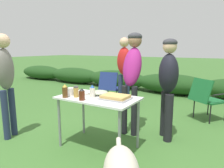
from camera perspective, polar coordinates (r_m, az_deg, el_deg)
The scene contains 17 objects.
ground_plane at distance 3.04m, azimuth -3.82°, elevation -17.43°, with size 60.00×60.00×0.00m, color #3D6B2D.
shrub_hedge at distance 6.51m, azimuth 16.79°, elevation 0.01°, with size 14.40×0.90×0.62m.
folding_table at distance 2.79m, azimuth -3.98°, elevation -5.28°, with size 1.10×0.64×0.74m.
food_tray at distance 2.65m, azimuth 0.98°, elevation -3.80°, with size 0.39×0.30×0.06m.
plate_stack at distance 2.97m, azimuth -8.63°, elevation -2.59°, with size 0.25×0.25×0.03m, color white.
mixing_bowl at distance 2.91m, azimuth -3.60°, elevation -2.45°, with size 0.25×0.25×0.06m, color #ADBC99.
paper_cup_stack at distance 2.89m, azimuth -11.71°, elevation -2.19°, with size 0.08×0.08×0.12m, color white.
beer_bottle at distance 2.80m, azimuth -13.29°, elevation -1.99°, with size 0.07×0.07×0.19m.
bbq_sauce_bottle at distance 2.62m, azimuth -8.61°, elevation -2.96°, with size 0.08×0.08×0.16m.
mayo_bottle at distance 2.74m, azimuth -5.64°, elevation -2.15°, with size 0.08×0.08×0.18m.
spice_jar at distance 2.80m, azimuth -10.25°, elevation -2.18°, with size 0.07×0.07×0.15m.
standing_person_in_dark_puffer at distance 3.27m, azimuth 5.82°, elevation 4.43°, with size 0.36×0.48×1.66m.
standing_person_in_navy_coat at distance 3.46m, azimuth -28.13°, elevation 2.19°, with size 0.32×0.37×1.62m.
standing_person_in_olive_jacket at distance 4.67m, azimuth 3.46°, elevation 5.17°, with size 0.36×0.27×1.65m.
standing_person_in_gray_fleece at distance 3.14m, azimuth 15.75°, elevation 1.24°, with size 0.45×0.48×1.55m.
camp_chair_green_behind_table at distance 4.32m, azimuth 25.33°, elevation -3.38°, with size 0.72×0.75×0.83m.
camp_chair_near_hedge at distance 5.05m, azimuth -0.43°, elevation -0.55°, with size 0.56×0.66×0.83m.
Camera 1 is at (1.55, -2.20, 1.40)m, focal length 32.00 mm.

